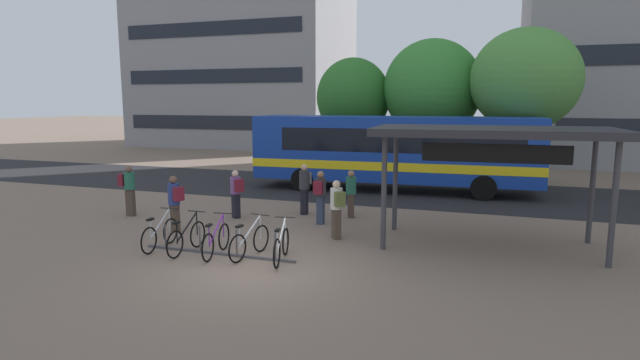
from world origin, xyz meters
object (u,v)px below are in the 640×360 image
(commuter_maroon_pack_0, at_px, (236,191))
(parked_bicycle_purple_2, at_px, (216,241))
(city_bus, at_px, (392,150))
(transit_shelter, at_px, (493,136))
(parked_bicycle_black_1, at_px, (187,238))
(commuter_grey_pack_2, at_px, (305,185))
(parked_bicycle_silver_0, at_px, (160,234))
(commuter_black_pack_4, at_px, (351,190))
(parked_bicycle_silver_3, at_px, (250,242))
(commuter_maroon_pack_3, at_px, (129,187))
(street_tree_1, at_px, (525,80))
(commuter_maroon_pack_1, at_px, (175,200))
(commuter_olive_pack_5, at_px, (337,206))
(parked_bicycle_white_4, at_px, (281,246))
(street_tree_2, at_px, (432,89))
(commuter_maroon_pack_6, at_px, (320,194))
(street_tree_0, at_px, (353,98))

(commuter_maroon_pack_0, bearing_deg, parked_bicycle_purple_2, 145.67)
(city_bus, height_order, transit_shelter, city_bus)
(parked_bicycle_black_1, distance_m, commuter_grey_pack_2, 5.36)
(parked_bicycle_silver_0, bearing_deg, commuter_black_pack_4, -40.51)
(parked_bicycle_silver_3, distance_m, commuter_maroon_pack_0, 4.39)
(commuter_maroon_pack_3, relative_size, street_tree_1, 0.24)
(city_bus, distance_m, commuter_maroon_pack_0, 7.91)
(parked_bicycle_purple_2, bearing_deg, parked_bicycle_black_1, 84.26)
(parked_bicycle_purple_2, xyz_separation_m, commuter_black_pack_4, (2.06, 5.20, 0.53))
(commuter_maroon_pack_1, height_order, commuter_maroon_pack_3, commuter_maroon_pack_3)
(parked_bicycle_purple_2, distance_m, commuter_maroon_pack_1, 2.95)
(commuter_olive_pack_5, relative_size, street_tree_1, 0.24)
(parked_bicycle_white_4, bearing_deg, commuter_maroon_pack_0, 29.39)
(street_tree_2, bearing_deg, commuter_maroon_pack_0, -112.97)
(commuter_maroon_pack_1, bearing_deg, parked_bicycle_silver_0, 134.91)
(parked_bicycle_silver_3, relative_size, parked_bicycle_white_4, 1.01)
(parked_bicycle_silver_3, xyz_separation_m, commuter_olive_pack_5, (1.56, 2.28, 0.58))
(parked_bicycle_black_1, distance_m, commuter_maroon_pack_1, 2.36)
(commuter_maroon_pack_0, height_order, street_tree_1, street_tree_1)
(commuter_maroon_pack_6, bearing_deg, parked_bicycle_silver_3, 170.39)
(commuter_maroon_pack_3, relative_size, street_tree_0, 0.28)
(transit_shelter, bearing_deg, commuter_maroon_pack_0, 171.78)
(commuter_maroon_pack_1, xyz_separation_m, commuter_black_pack_4, (4.42, 3.52, -0.05))
(commuter_maroon_pack_0, height_order, commuter_maroon_pack_6, commuter_maroon_pack_6)
(parked_bicycle_silver_0, bearing_deg, city_bus, -25.24)
(commuter_maroon_pack_6, bearing_deg, parked_bicycle_purple_2, 159.14)
(commuter_grey_pack_2, distance_m, street_tree_0, 10.68)
(parked_bicycle_black_1, distance_m, transit_shelter, 8.32)
(parked_bicycle_purple_2, height_order, commuter_maroon_pack_1, commuter_maroon_pack_1)
(commuter_grey_pack_2, bearing_deg, commuter_maroon_pack_0, -55.13)
(commuter_maroon_pack_0, relative_size, commuter_grey_pack_2, 0.93)
(commuter_grey_pack_2, height_order, commuter_olive_pack_5, commuter_grey_pack_2)
(parked_bicycle_black_1, xyz_separation_m, street_tree_0, (0.21, 15.35, 3.65))
(commuter_maroon_pack_1, distance_m, commuter_black_pack_4, 5.65)
(parked_bicycle_silver_0, xyz_separation_m, transit_shelter, (8.16, 3.00, 2.57))
(street_tree_0, bearing_deg, commuter_maroon_pack_3, -109.79)
(commuter_maroon_pack_3, xyz_separation_m, commuter_maroon_pack_6, (6.48, 0.97, -0.01))
(parked_bicycle_black_1, relative_size, commuter_maroon_pack_6, 1.02)
(city_bus, bearing_deg, parked_bicycle_silver_3, 79.38)
(parked_bicycle_silver_3, distance_m, commuter_black_pack_4, 5.21)
(commuter_maroon_pack_6, distance_m, street_tree_1, 12.58)
(commuter_maroon_pack_0, height_order, commuter_black_pack_4, commuter_maroon_pack_0)
(commuter_maroon_pack_3, distance_m, street_tree_0, 13.46)
(parked_bicycle_white_4, distance_m, commuter_maroon_pack_1, 4.42)
(commuter_maroon_pack_1, xyz_separation_m, street_tree_2, (5.80, 13.77, 3.50))
(parked_bicycle_silver_3, bearing_deg, parked_bicycle_white_4, -85.63)
(commuter_maroon_pack_0, relative_size, commuter_black_pack_4, 1.01)
(commuter_maroon_pack_1, xyz_separation_m, commuter_maroon_pack_3, (-2.72, 1.31, 0.03))
(parked_bicycle_white_4, bearing_deg, commuter_maroon_pack_3, 55.70)
(parked_bicycle_white_4, distance_m, commuter_maroon_pack_6, 3.91)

